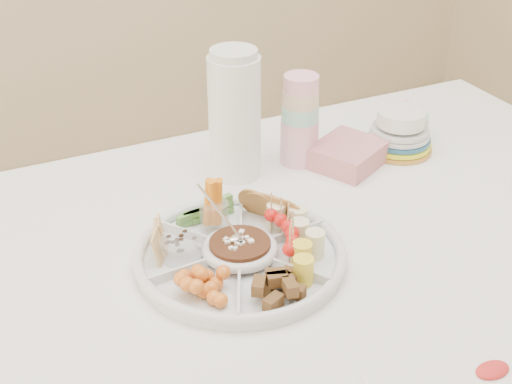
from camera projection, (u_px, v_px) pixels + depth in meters
name	position (u px, v px, depth m)	size (l,w,h in m)	color
dining_table	(315.00, 370.00, 1.59)	(1.52, 1.02, 0.76)	white
party_tray	(240.00, 252.00, 1.29)	(0.38, 0.38, 0.04)	silver
bean_dip	(240.00, 249.00, 1.29)	(0.11, 0.11, 0.04)	#331E0F
tortillas	(274.00, 209.00, 1.38)	(0.09, 0.09, 0.05)	#A37948
carrot_cucumber	(207.00, 200.00, 1.37)	(0.11, 0.11, 0.10)	orange
pita_raisins	(168.00, 243.00, 1.28)	(0.11, 0.11, 0.06)	tan
cherries	(200.00, 285.00, 1.19)	(0.11, 0.11, 0.05)	orange
granola_chunks	(278.00, 285.00, 1.19)	(0.09, 0.09, 0.04)	brown
banana_tomato	(312.00, 235.00, 1.27)	(0.12, 0.12, 0.10)	#FEE493
cup_stack	(300.00, 114.00, 1.58)	(0.09, 0.09, 0.24)	silver
thermos	(235.00, 113.00, 1.52)	(0.11, 0.11, 0.29)	white
flower_bowl	(403.00, 120.00, 1.72)	(0.12, 0.12, 0.09)	#B3E4C5
napkin_stack	(348.00, 154.00, 1.61)	(0.16, 0.13, 0.05)	#C5777D
plate_stack	(400.00, 131.00, 1.66)	(0.16, 0.16, 0.10)	gold
placemat	(476.00, 379.00, 1.05)	(0.32, 0.11, 0.01)	white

